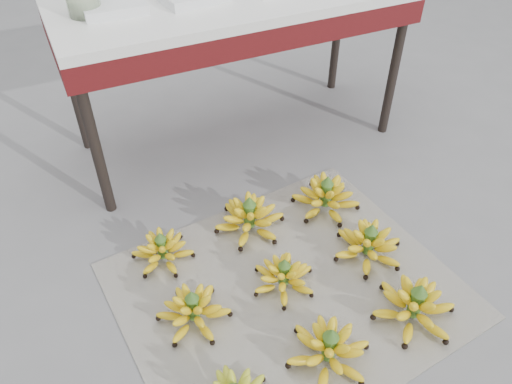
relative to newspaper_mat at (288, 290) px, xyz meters
name	(u,v)px	position (x,y,z in m)	size (l,w,h in m)	color
ground	(301,273)	(0.09, 0.06, 0.00)	(60.00, 60.00, 0.00)	slate
newspaper_mat	(288,290)	(0.00, 0.00, 0.00)	(1.25, 1.05, 0.01)	beige
bunch_front_center	(329,349)	(-0.02, -0.32, 0.06)	(0.34, 0.34, 0.18)	yellow
bunch_front_right	(415,306)	(0.36, -0.31, 0.07)	(0.37, 0.37, 0.19)	yellow
bunch_mid_left	(193,310)	(-0.38, 0.03, 0.06)	(0.34, 0.34, 0.16)	yellow
bunch_mid_center	(284,277)	(-0.01, 0.03, 0.06)	(0.32, 0.32, 0.15)	yellow
bunch_mid_right	(369,245)	(0.38, 0.02, 0.06)	(0.38, 0.38, 0.18)	yellow
bunch_back_left	(162,250)	(-0.39, 0.36, 0.06)	(0.31, 0.31, 0.15)	yellow
bunch_back_center	(250,218)	(0.00, 0.37, 0.07)	(0.36, 0.36, 0.19)	yellow
bunch_back_right	(326,197)	(0.38, 0.35, 0.07)	(0.37, 0.37, 0.19)	yellow
vendor_table	(235,13)	(0.24, 1.04, 0.69)	(1.63, 0.65, 0.78)	black
tray_far_left	(114,7)	(-0.29, 1.05, 0.80)	(0.26, 0.19, 0.04)	silver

